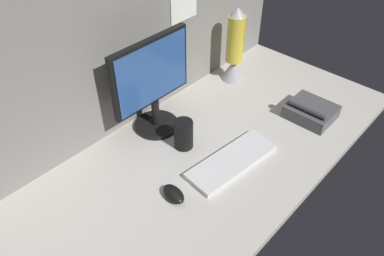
{
  "coord_description": "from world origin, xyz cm",
  "views": [
    {
      "loc": [
        -76.69,
        -68.24,
        101.94
      ],
      "look_at": [
        0.84,
        0.0,
        14.0
      ],
      "focal_mm": 35.41,
      "sensor_mm": 36.0,
      "label": 1
    }
  ],
  "objects_px": {
    "mouse": "(174,194)",
    "lava_lamp": "(235,51)",
    "mug_black_travel": "(184,134)",
    "desk_phone": "(311,111)",
    "monitor": "(152,83)",
    "keyboard": "(232,161)"
  },
  "relations": [
    {
      "from": "mouse",
      "to": "desk_phone",
      "type": "height_order",
      "value": "desk_phone"
    },
    {
      "from": "monitor",
      "to": "mouse",
      "type": "xyz_separation_m",
      "value": [
        -0.22,
        -0.32,
        -0.2
      ]
    },
    {
      "from": "keyboard",
      "to": "desk_phone",
      "type": "xyz_separation_m",
      "value": [
        0.44,
        -0.08,
        0.02
      ]
    },
    {
      "from": "monitor",
      "to": "keyboard",
      "type": "relative_size",
      "value": 1.07
    },
    {
      "from": "keyboard",
      "to": "lava_lamp",
      "type": "relative_size",
      "value": 1.02
    },
    {
      "from": "desk_phone",
      "to": "mug_black_travel",
      "type": "bearing_deg",
      "value": 151.21
    },
    {
      "from": "keyboard",
      "to": "mouse",
      "type": "bearing_deg",
      "value": 176.06
    },
    {
      "from": "monitor",
      "to": "mug_black_travel",
      "type": "xyz_separation_m",
      "value": [
        -0.01,
        -0.17,
        -0.15
      ]
    },
    {
      "from": "mouse",
      "to": "lava_lamp",
      "type": "height_order",
      "value": "lava_lamp"
    },
    {
      "from": "desk_phone",
      "to": "keyboard",
      "type": "bearing_deg",
      "value": 170.4
    },
    {
      "from": "monitor",
      "to": "desk_phone",
      "type": "bearing_deg",
      "value": -42.26
    },
    {
      "from": "mug_black_travel",
      "to": "mouse",
      "type": "bearing_deg",
      "value": -143.97
    },
    {
      "from": "monitor",
      "to": "mouse",
      "type": "distance_m",
      "value": 0.44
    },
    {
      "from": "monitor",
      "to": "lava_lamp",
      "type": "bearing_deg",
      "value": -1.31
    },
    {
      "from": "mouse",
      "to": "lava_lamp",
      "type": "distance_m",
      "value": 0.8
    },
    {
      "from": "monitor",
      "to": "mug_black_travel",
      "type": "distance_m",
      "value": 0.23
    },
    {
      "from": "monitor",
      "to": "lava_lamp",
      "type": "xyz_separation_m",
      "value": [
        0.5,
        -0.01,
        -0.06
      ]
    },
    {
      "from": "mouse",
      "to": "lava_lamp",
      "type": "relative_size",
      "value": 0.27
    },
    {
      "from": "mug_black_travel",
      "to": "monitor",
      "type": "bearing_deg",
      "value": 87.06
    },
    {
      "from": "mug_black_travel",
      "to": "desk_phone",
      "type": "xyz_separation_m",
      "value": [
        0.5,
        -0.27,
        -0.03
      ]
    },
    {
      "from": "keyboard",
      "to": "lava_lamp",
      "type": "bearing_deg",
      "value": 43.53
    },
    {
      "from": "keyboard",
      "to": "desk_phone",
      "type": "height_order",
      "value": "desk_phone"
    }
  ]
}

